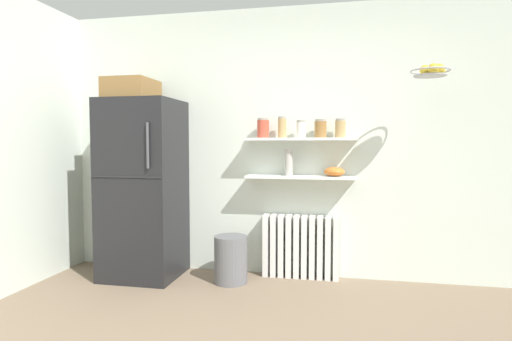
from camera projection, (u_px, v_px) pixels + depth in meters
back_wall at (284, 143)px, 4.13m from camera, size 7.04×0.10×2.60m
refrigerator at (143, 184)px, 4.05m from camera, size 0.69×0.69×1.91m
radiator at (301, 247)px, 4.03m from camera, size 0.72×0.12×0.60m
wall_shelf_lower at (301, 177)px, 3.95m from camera, size 1.04×0.22×0.02m
wall_shelf_upper at (301, 139)px, 3.93m from camera, size 1.04×0.22×0.02m
storage_jar_0 at (263, 128)px, 4.00m from camera, size 0.11×0.11×0.19m
storage_jar_1 at (282, 127)px, 3.96m from camera, size 0.08×0.08×0.20m
storage_jar_2 at (301, 129)px, 3.93m from camera, size 0.09×0.09×0.16m
storage_jar_3 at (320, 129)px, 3.89m from camera, size 0.11×0.11×0.17m
storage_jar_4 at (340, 128)px, 3.85m from camera, size 0.10×0.10×0.17m
vase at (289, 163)px, 3.97m from camera, size 0.08×0.08×0.25m
shelf_bowl at (334, 172)px, 3.89m from camera, size 0.19×0.19×0.09m
trash_bin at (231, 259)px, 3.89m from camera, size 0.31×0.31×0.44m
hanging_fruit_basket at (432, 71)px, 3.38m from camera, size 0.31×0.31×0.10m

